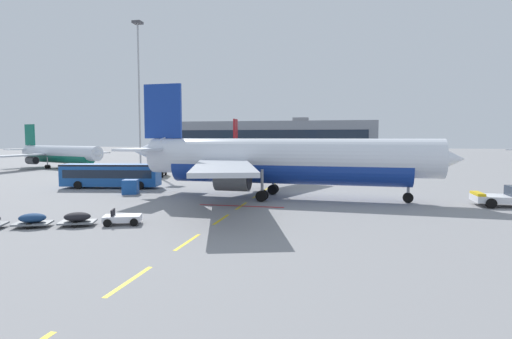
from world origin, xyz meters
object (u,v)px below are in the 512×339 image
object	(u,v)px
airliner_far_center	(59,154)
uld_cargo_container	(131,187)
catering_truck	(157,166)
baggage_train	(56,219)
airliner_foreground	(281,160)
pushback_tug	(512,197)
apron_light_mast_near	(139,80)
apron_shuttle_bus	(111,174)
airliner_far_right	(245,147)

from	to	relation	value
airliner_far_center	uld_cargo_container	size ratio (longest dim) A/B	13.06
catering_truck	baggage_train	distance (m)	37.78
airliner_foreground	pushback_tug	world-z (taller)	airliner_foreground
apron_light_mast_near	apron_shuttle_bus	bearing A→B (deg)	-67.93
apron_light_mast_near	airliner_far_right	bearing A→B (deg)	65.43
airliner_far_center	airliner_far_right	world-z (taller)	airliner_far_right
airliner_foreground	uld_cargo_container	distance (m)	17.26
airliner_far_center	catering_truck	world-z (taller)	airliner_far_center
baggage_train	uld_cargo_container	xyz separation A→B (m)	(-3.34, 16.50, 0.27)
airliner_far_right	catering_truck	distance (m)	50.05
apron_shuttle_bus	catering_truck	size ratio (longest dim) A/B	1.66
pushback_tug	catering_truck	size ratio (longest dim) A/B	0.81
pushback_tug	catering_truck	xyz separation A→B (m)	(-44.80, 20.51, 0.74)
apron_shuttle_bus	airliner_foreground	bearing A→B (deg)	-10.24
apron_shuttle_bus	uld_cargo_container	bearing A→B (deg)	-40.96
baggage_train	apron_light_mast_near	size ratio (longest dim) A/B	0.38
airliner_far_right	catering_truck	world-z (taller)	airliner_far_right
pushback_tug	apron_light_mast_near	size ratio (longest dim) A/B	0.20
apron_shuttle_bus	pushback_tug	bearing A→B (deg)	-6.50
apron_shuttle_bus	catering_truck	bearing A→B (deg)	94.97
airliner_far_center	airliner_far_right	bearing A→B (deg)	52.02
apron_shuttle_bus	baggage_train	size ratio (longest dim) A/B	1.08
airliner_foreground	apron_light_mast_near	size ratio (longest dim) A/B	1.15
baggage_train	apron_shuttle_bus	bearing A→B (deg)	111.93
catering_truck	apron_light_mast_near	xyz separation A→B (m)	(-12.08, 17.59, 16.68)
airliner_foreground	catering_truck	distance (m)	30.58
apron_light_mast_near	pushback_tug	bearing A→B (deg)	-33.81
pushback_tug	uld_cargo_container	distance (m)	38.37
apron_shuttle_bus	apron_light_mast_near	xyz separation A→B (m)	(-13.44, 33.15, 16.57)
uld_cargo_container	airliner_far_center	bearing A→B (deg)	136.54
airliner_far_center	baggage_train	bearing A→B (deg)	-52.64
airliner_far_right	uld_cargo_container	distance (m)	70.07
pushback_tug	airliner_far_center	bearing A→B (deg)	155.80
apron_shuttle_bus	catering_truck	world-z (taller)	catering_truck
baggage_train	apron_light_mast_near	bearing A→B (deg)	112.01
airliner_far_center	apron_light_mast_near	xyz separation A→B (m)	(14.99, 5.80, 15.35)
pushback_tug	uld_cargo_container	world-z (taller)	pushback_tug
airliner_far_right	catering_truck	size ratio (longest dim) A/B	4.21
airliner_far_center	apron_light_mast_near	bearing A→B (deg)	21.14
apron_light_mast_near	uld_cargo_container	bearing A→B (deg)	-63.75
airliner_far_right	airliner_foreground	bearing A→B (deg)	-73.42
baggage_train	pushback_tug	bearing A→B (deg)	24.49
airliner_far_center	catering_truck	distance (m)	29.56
airliner_foreground	airliner_far_right	distance (m)	72.51
uld_cargo_container	airliner_far_right	bearing A→B (deg)	93.05
airliner_far_center	apron_shuttle_bus	distance (m)	39.47
pushback_tug	airliner_far_center	world-z (taller)	airliner_far_center
apron_shuttle_bus	airliner_far_center	bearing A→B (deg)	136.11
airliner_foreground	apron_shuttle_bus	xyz separation A→B (m)	(-22.05, 3.98, -2.20)
airliner_foreground	baggage_train	xyz separation A→B (m)	(-13.63, -16.92, -3.42)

